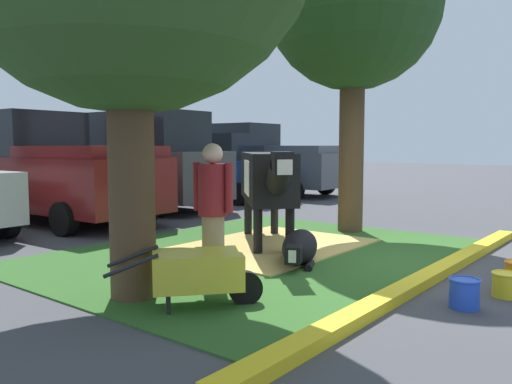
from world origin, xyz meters
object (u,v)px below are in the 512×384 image
bucket_yellow (506,284)px  calf_lying (300,248)px  person_handler (213,211)px  suv_dark_grey (145,161)px  shade_tree_right (354,4)px  pickup_truck_maroon (54,171)px  cow_holstein (268,178)px  bucket_blue (464,293)px  hatchback_white (220,168)px  wheelbarrow (200,271)px  pickup_truck_black (264,161)px

bucket_yellow → calf_lying: bearing=92.2°
person_handler → suv_dark_grey: size_ratio=0.36×
shade_tree_right → pickup_truck_maroon: size_ratio=1.09×
cow_holstein → bucket_blue: size_ratio=7.75×
pickup_truck_maroon → hatchback_white: (5.65, 0.23, -0.13)m
shade_tree_right → wheelbarrow: size_ratio=4.27×
person_handler → calf_lying: bearing=-3.0°
wheelbarrow → pickup_truck_maroon: bearing=70.7°
bucket_blue → bucket_yellow: bearing=-19.4°
pickup_truck_maroon → shade_tree_right: bearing=-64.3°
person_handler → pickup_truck_black: size_ratio=0.31×
cow_holstein → person_handler: size_ratio=1.48×
bucket_yellow → suv_dark_grey: size_ratio=0.07×
bucket_blue → hatchback_white: hatchback_white is taller
shade_tree_right → hatchback_white: shade_tree_right is taller
calf_lying → bucket_blue: calf_lying is taller
person_handler → bucket_yellow: person_handler is taller
bucket_yellow → pickup_truck_black: pickup_truck_black is taller
calf_lying → bucket_blue: size_ratio=4.05×
cow_holstein → pickup_truck_maroon: size_ratio=0.46×
pickup_truck_maroon → pickup_truck_black: same height
shade_tree_right → bucket_yellow: size_ratio=18.80×
pickup_truck_maroon → pickup_truck_black: (8.02, 0.34, 0.00)m
cow_holstein → hatchback_white: hatchback_white is taller
cow_holstein → person_handler: 2.69m
wheelbarrow → hatchback_white: 10.74m
cow_holstein → pickup_truck_black: 9.33m
calf_lying → pickup_truck_maroon: bearing=88.9°
shade_tree_right → hatchback_white: bearing=64.6°
shade_tree_right → bucket_blue: shade_tree_right is taller
pickup_truck_black → bucket_blue: bearing=-133.1°
pickup_truck_maroon → pickup_truck_black: size_ratio=1.00×
cow_holstein → calf_lying: size_ratio=1.92×
calf_lying → hatchback_white: (5.77, 6.79, 0.75)m
person_handler → suv_dark_grey: bearing=56.0°
shade_tree_right → wheelbarrow: (-5.19, -1.06, -3.91)m
calf_lying → bucket_yellow: bearing=-87.8°
person_handler → bucket_blue: 2.84m
bucket_yellow → hatchback_white: size_ratio=0.07×
wheelbarrow → hatchback_white: size_ratio=0.31×
cow_holstein → bucket_yellow: 4.01m
wheelbarrow → pickup_truck_black: pickup_truck_black is taller
bucket_yellow → pickup_truck_maroon: 9.28m
shade_tree_right → suv_dark_grey: 6.67m
shade_tree_right → pickup_truck_maroon: (-2.79, 5.79, -3.18)m
bucket_blue → pickup_truck_black: size_ratio=0.06×
cow_holstein → bucket_yellow: cow_holstein is taller
calf_lying → pickup_truck_maroon: pickup_truck_maroon is taller
wheelbarrow → pickup_truck_black: size_ratio=0.26×
person_handler → pickup_truck_maroon: bearing=74.5°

